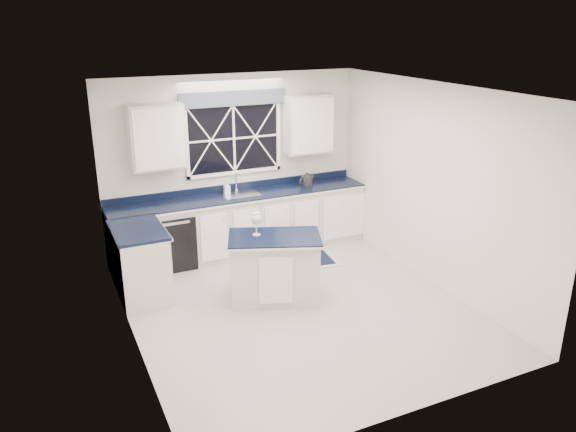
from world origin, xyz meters
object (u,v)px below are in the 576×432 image
kettle (307,180)px  soap_bottle (227,188)px  dishwasher (172,239)px  faucet (237,181)px  island (275,267)px  wine_glass (256,220)px

kettle → soap_bottle: bearing=155.3°
dishwasher → kettle: 2.30m
soap_bottle → faucet: bearing=15.8°
island → wine_glass: (-0.19, 0.14, 0.63)m
dishwasher → island: size_ratio=0.62×
faucet → island: bearing=-95.0°
faucet → soap_bottle: bearing=-164.2°
kettle → soap_bottle: size_ratio=1.63×
dishwasher → soap_bottle: (0.92, 0.14, 0.62)m
wine_glass → island: bearing=-37.9°
dishwasher → wine_glass: size_ratio=2.78×
wine_glass → soap_bottle: bearing=84.1°
dishwasher → soap_bottle: size_ratio=4.37×
kettle → island: bearing=-146.7°
wine_glass → soap_bottle: wine_glass is taller
kettle → soap_bottle: (-1.28, 0.14, -0.01)m
dishwasher → kettle: kettle is taller
island → wine_glass: size_ratio=4.50×
faucet → dishwasher: bearing=-170.0°
faucet → kettle: size_ratio=0.99×
island → kettle: 2.13m
faucet → wine_glass: 1.69m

